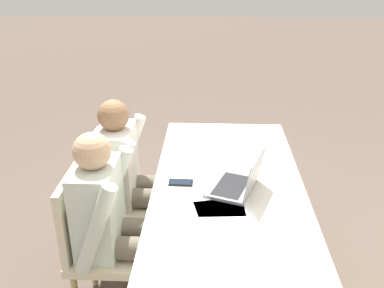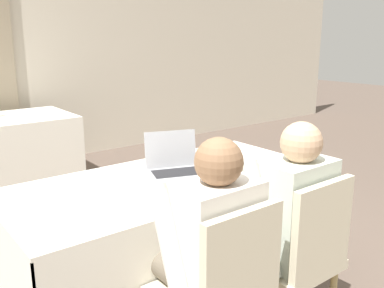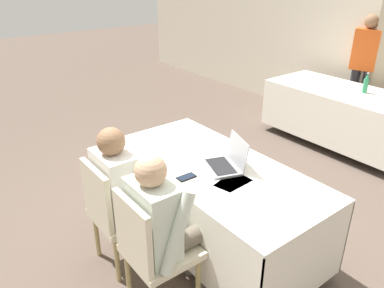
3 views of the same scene
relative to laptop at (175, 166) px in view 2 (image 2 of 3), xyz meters
name	(u,v)px [view 2 (image 2 of 3)]	position (x,y,z in m)	size (l,w,h in m)	color
wall_back	(1,54)	(-0.08, 3.32, 0.56)	(12.00, 0.06, 2.70)	beige
conference_table_near	(170,206)	(-0.08, -0.05, -0.22)	(1.88, 0.89, 0.74)	white
laptop	(175,166)	(0.00, 0.00, 0.00)	(0.39, 0.36, 0.24)	#99999E
cell_phone	(202,190)	(-0.06, -0.33, -0.04)	(0.08, 0.14, 0.01)	black
paper_beside_laptop	(211,171)	(0.21, -0.09, -0.05)	(0.27, 0.34, 0.00)	white
paper_centre_table	(167,186)	(-0.16, -0.15, -0.05)	(0.24, 0.32, 0.00)	white
paper_left_edge	(210,173)	(0.18, -0.12, -0.05)	(0.23, 0.31, 0.00)	white
chair_near_right	(299,253)	(0.18, -0.80, -0.29)	(0.44, 0.44, 0.90)	tan
person_checkered_shirt	(206,247)	(-0.34, -0.70, -0.13)	(0.50, 0.52, 1.16)	#665B4C
person_white_shirt	(284,217)	(0.18, -0.70, -0.13)	(0.50, 0.52, 1.16)	#665B4C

